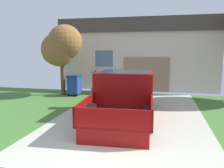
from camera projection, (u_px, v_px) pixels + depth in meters
pickup_truck at (125, 95)px, 8.43m from camera, size 2.39×5.28×1.63m
person_with_hat at (96, 85)px, 9.51m from camera, size 0.47×0.47×1.61m
handbag at (99, 105)px, 9.39m from camera, size 0.30×0.14×0.43m
house_with_garage at (142, 54)px, 16.43m from camera, size 9.76×6.97×4.31m
front_yard_tree at (61, 47)px, 11.97m from camera, size 2.35×2.06×3.74m
wheeled_trash_bin at (74, 84)px, 12.12m from camera, size 0.60×0.72×1.09m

